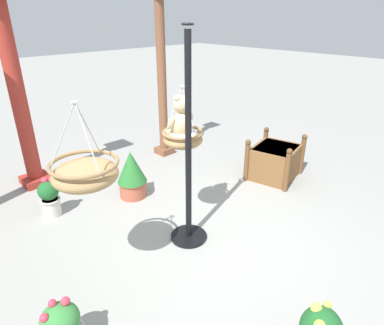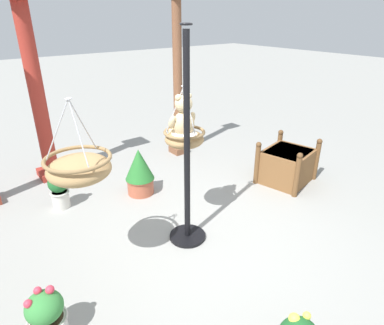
{
  "view_description": "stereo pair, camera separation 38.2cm",
  "coord_description": "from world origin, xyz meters",
  "px_view_note": "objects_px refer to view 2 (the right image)",
  "views": [
    {
      "loc": [
        -2.4,
        -2.4,
        2.54
      ],
      "look_at": [
        0.02,
        0.12,
        0.95
      ],
      "focal_mm": 30.99,
      "sensor_mm": 36.0,
      "label": 1
    },
    {
      "loc": [
        -2.11,
        -2.64,
        2.54
      ],
      "look_at": [
        0.02,
        0.12,
        0.95
      ],
      "focal_mm": 30.99,
      "sensor_mm": 36.0,
      "label": 2
    }
  ],
  "objects_px": {
    "wooden_planter_box": "(287,165)",
    "potted_plant_small_succulent": "(140,171)",
    "hanging_basket_left_high": "(79,168)",
    "greenhouse_pillar_left": "(38,97)",
    "teddy_bear": "(183,119)",
    "hanging_basket_with_teddy": "(184,138)",
    "greenhouse_pillar_far_back": "(178,80)",
    "potted_plant_conical_shrub": "(59,190)",
    "display_pole_central": "(187,183)",
    "potted_plant_bushy_green": "(47,316)"
  },
  "relations": [
    {
      "from": "potted_plant_conical_shrub",
      "to": "hanging_basket_left_high",
      "type": "bearing_deg",
      "value": -95.52
    },
    {
      "from": "potted_plant_small_succulent",
      "to": "potted_plant_conical_shrub",
      "type": "xyz_separation_m",
      "value": [
        -1.1,
        0.34,
        -0.09
      ]
    },
    {
      "from": "hanging_basket_with_teddy",
      "to": "potted_plant_small_succulent",
      "type": "xyz_separation_m",
      "value": [
        -0.05,
        1.07,
        -0.84
      ]
    },
    {
      "from": "potted_plant_bushy_green",
      "to": "potted_plant_conical_shrub",
      "type": "distance_m",
      "value": 2.18
    },
    {
      "from": "greenhouse_pillar_far_back",
      "to": "potted_plant_small_succulent",
      "type": "xyz_separation_m",
      "value": [
        -1.41,
        -0.97,
        -1.04
      ]
    },
    {
      "from": "potted_plant_conical_shrub",
      "to": "hanging_basket_with_teddy",
      "type": "bearing_deg",
      "value": -50.8
    },
    {
      "from": "wooden_planter_box",
      "to": "potted_plant_bushy_green",
      "type": "distance_m",
      "value": 3.98
    },
    {
      "from": "hanging_basket_with_teddy",
      "to": "potted_plant_small_succulent",
      "type": "relative_size",
      "value": 1.0
    },
    {
      "from": "hanging_basket_left_high",
      "to": "potted_plant_conical_shrub",
      "type": "xyz_separation_m",
      "value": [
        0.15,
        1.55,
        -0.97
      ]
    },
    {
      "from": "teddy_bear",
      "to": "hanging_basket_left_high",
      "type": "distance_m",
      "value": 1.32
    },
    {
      "from": "display_pole_central",
      "to": "hanging_basket_left_high",
      "type": "bearing_deg",
      "value": 174.67
    },
    {
      "from": "display_pole_central",
      "to": "hanging_basket_with_teddy",
      "type": "relative_size",
      "value": 3.4
    },
    {
      "from": "potted_plant_small_succulent",
      "to": "wooden_planter_box",
      "type": "bearing_deg",
      "value": -27.73
    },
    {
      "from": "hanging_basket_left_high",
      "to": "potted_plant_small_succulent",
      "type": "xyz_separation_m",
      "value": [
        1.25,
        1.22,
        -0.88
      ]
    },
    {
      "from": "greenhouse_pillar_left",
      "to": "greenhouse_pillar_far_back",
      "type": "relative_size",
      "value": 0.96
    },
    {
      "from": "wooden_planter_box",
      "to": "potted_plant_bushy_green",
      "type": "height_order",
      "value": "wooden_planter_box"
    },
    {
      "from": "teddy_bear",
      "to": "hanging_basket_left_high",
      "type": "bearing_deg",
      "value": -172.68
    },
    {
      "from": "hanging_basket_with_teddy",
      "to": "greenhouse_pillar_far_back",
      "type": "bearing_deg",
      "value": 56.49
    },
    {
      "from": "wooden_planter_box",
      "to": "potted_plant_conical_shrub",
      "type": "relative_size",
      "value": 1.69
    },
    {
      "from": "hanging_basket_with_teddy",
      "to": "hanging_basket_left_high",
      "type": "xyz_separation_m",
      "value": [
        -1.3,
        -0.14,
        0.04
      ]
    },
    {
      "from": "greenhouse_pillar_far_back",
      "to": "potted_plant_small_succulent",
      "type": "relative_size",
      "value": 4.03
    },
    {
      "from": "hanging_basket_with_teddy",
      "to": "wooden_planter_box",
      "type": "distance_m",
      "value": 2.22
    },
    {
      "from": "hanging_basket_left_high",
      "to": "hanging_basket_with_teddy",
      "type": "bearing_deg",
      "value": 6.27
    },
    {
      "from": "wooden_planter_box",
      "to": "potted_plant_conical_shrub",
      "type": "xyz_separation_m",
      "value": [
        -3.18,
        1.43,
        -0.01
      ]
    },
    {
      "from": "wooden_planter_box",
      "to": "teddy_bear",
      "type": "bearing_deg",
      "value": 178.72
    },
    {
      "from": "potted_plant_conical_shrub",
      "to": "teddy_bear",
      "type": "bearing_deg",
      "value": -50.32
    },
    {
      "from": "display_pole_central",
      "to": "greenhouse_pillar_left",
      "type": "xyz_separation_m",
      "value": [
        -0.8,
        2.76,
        0.59
      ]
    },
    {
      "from": "potted_plant_small_succulent",
      "to": "potted_plant_conical_shrub",
      "type": "distance_m",
      "value": 1.15
    },
    {
      "from": "greenhouse_pillar_left",
      "to": "teddy_bear",
      "type": "bearing_deg",
      "value": -68.99
    },
    {
      "from": "potted_plant_small_succulent",
      "to": "potted_plant_bushy_green",
      "type": "bearing_deg",
      "value": -137.16
    },
    {
      "from": "hanging_basket_left_high",
      "to": "wooden_planter_box",
      "type": "relative_size",
      "value": 0.81
    },
    {
      "from": "hanging_basket_left_high",
      "to": "greenhouse_pillar_left",
      "type": "height_order",
      "value": "greenhouse_pillar_left"
    },
    {
      "from": "greenhouse_pillar_left",
      "to": "potted_plant_small_succulent",
      "type": "height_order",
      "value": "greenhouse_pillar_left"
    },
    {
      "from": "potted_plant_bushy_green",
      "to": "wooden_planter_box",
      "type": "bearing_deg",
      "value": 8.95
    },
    {
      "from": "teddy_bear",
      "to": "potted_plant_small_succulent",
      "type": "relative_size",
      "value": 0.71
    },
    {
      "from": "teddy_bear",
      "to": "hanging_basket_with_teddy",
      "type": "bearing_deg",
      "value": -90.0
    },
    {
      "from": "greenhouse_pillar_far_back",
      "to": "potted_plant_bushy_green",
      "type": "xyz_separation_m",
      "value": [
        -3.25,
        -2.68,
        -1.17
      ]
    },
    {
      "from": "hanging_basket_with_teddy",
      "to": "hanging_basket_left_high",
      "type": "relative_size",
      "value": 0.92
    },
    {
      "from": "greenhouse_pillar_far_back",
      "to": "hanging_basket_with_teddy",
      "type": "bearing_deg",
      "value": -123.51
    },
    {
      "from": "greenhouse_pillar_far_back",
      "to": "display_pole_central",
      "type": "bearing_deg",
      "value": -123.24
    },
    {
      "from": "hanging_basket_with_teddy",
      "to": "wooden_planter_box",
      "type": "bearing_deg",
      "value": -0.6
    },
    {
      "from": "potted_plant_small_succulent",
      "to": "hanging_basket_left_high",
      "type": "bearing_deg",
      "value": -135.68
    },
    {
      "from": "wooden_planter_box",
      "to": "potted_plant_small_succulent",
      "type": "bearing_deg",
      "value": 152.27
    },
    {
      "from": "hanging_basket_with_teddy",
      "to": "potted_plant_conical_shrub",
      "type": "relative_size",
      "value": 1.26
    },
    {
      "from": "teddy_bear",
      "to": "potted_plant_conical_shrub",
      "type": "relative_size",
      "value": 0.91
    },
    {
      "from": "hanging_basket_left_high",
      "to": "potted_plant_conical_shrub",
      "type": "distance_m",
      "value": 1.84
    },
    {
      "from": "greenhouse_pillar_left",
      "to": "wooden_planter_box",
      "type": "distance_m",
      "value": 4.05
    },
    {
      "from": "display_pole_central",
      "to": "hanging_basket_left_high",
      "type": "relative_size",
      "value": 3.15
    },
    {
      "from": "hanging_basket_with_teddy",
      "to": "potted_plant_conical_shrub",
      "type": "height_order",
      "value": "hanging_basket_with_teddy"
    },
    {
      "from": "display_pole_central",
      "to": "wooden_planter_box",
      "type": "relative_size",
      "value": 2.54
    }
  ]
}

